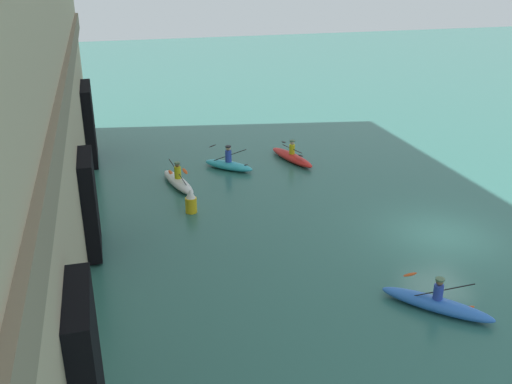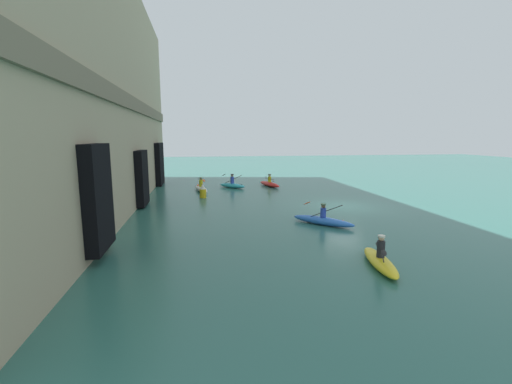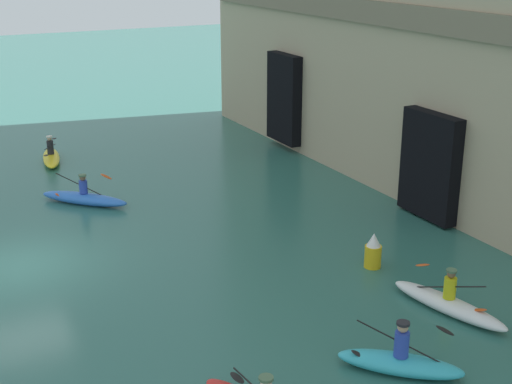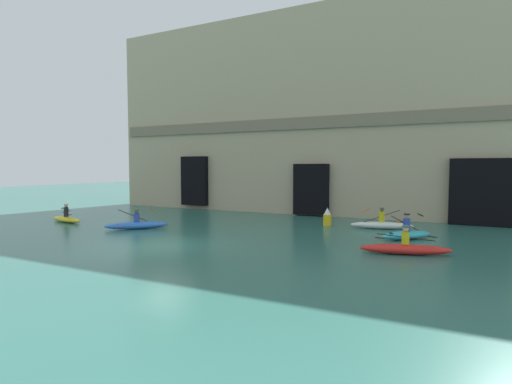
{
  "view_description": "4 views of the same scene",
  "coord_description": "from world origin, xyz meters",
  "px_view_note": "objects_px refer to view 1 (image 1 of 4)",
  "views": [
    {
      "loc": [
        -17.53,
        12.45,
        10.3
      ],
      "look_at": [
        3.94,
        6.63,
        1.0
      ],
      "focal_mm": 40.0,
      "sensor_mm": 36.0,
      "label": 1
    },
    {
      "loc": [
        -21.42,
        9.5,
        4.66
      ],
      "look_at": [
        1.57,
        5.69,
        0.87
      ],
      "focal_mm": 24.0,
      "sensor_mm": 36.0,
      "label": 2
    },
    {
      "loc": [
        20.33,
        -2.53,
        9.02
      ],
      "look_at": [
        1.69,
        7.01,
        1.76
      ],
      "focal_mm": 50.0,
      "sensor_mm": 36.0,
      "label": 3
    },
    {
      "loc": [
        11.77,
        -13.94,
        3.53
      ],
      "look_at": [
        0.53,
        8.18,
        1.97
      ],
      "focal_mm": 28.0,
      "sensor_mm": 36.0,
      "label": 4
    }
  ],
  "objects_px": {
    "kayak_red": "(292,157)",
    "marker_buoy": "(191,202)",
    "kayak_white": "(178,181)",
    "kayak_cyan": "(229,164)",
    "kayak_blue": "(437,303)"
  },
  "relations": [
    {
      "from": "kayak_white",
      "to": "kayak_cyan",
      "type": "distance_m",
      "value": 3.29
    },
    {
      "from": "kayak_white",
      "to": "kayak_blue",
      "type": "xyz_separation_m",
      "value": [
        -12.42,
        -6.34,
        -0.01
      ]
    },
    {
      "from": "kayak_white",
      "to": "marker_buoy",
      "type": "distance_m",
      "value": 3.15
    },
    {
      "from": "kayak_blue",
      "to": "kayak_cyan",
      "type": "bearing_deg",
      "value": -29.91
    },
    {
      "from": "kayak_cyan",
      "to": "kayak_red",
      "type": "distance_m",
      "value": 3.58
    },
    {
      "from": "kayak_cyan",
      "to": "kayak_blue",
      "type": "distance_m",
      "value": 14.5
    },
    {
      "from": "kayak_red",
      "to": "marker_buoy",
      "type": "height_order",
      "value": "kayak_red"
    },
    {
      "from": "kayak_red",
      "to": "marker_buoy",
      "type": "relative_size",
      "value": 3.39
    },
    {
      "from": "kayak_white",
      "to": "kayak_red",
      "type": "distance_m",
      "value": 6.71
    },
    {
      "from": "kayak_white",
      "to": "kayak_red",
      "type": "relative_size",
      "value": 0.96
    },
    {
      "from": "kayak_cyan",
      "to": "kayak_red",
      "type": "xyz_separation_m",
      "value": [
        0.35,
        -3.56,
        -0.02
      ]
    },
    {
      "from": "kayak_white",
      "to": "kayak_red",
      "type": "bearing_deg",
      "value": -85.58
    },
    {
      "from": "kayak_cyan",
      "to": "marker_buoy",
      "type": "height_order",
      "value": "kayak_cyan"
    },
    {
      "from": "kayak_cyan",
      "to": "kayak_blue",
      "type": "xyz_separation_m",
      "value": [
        -14.07,
        -3.5,
        -0.02
      ]
    },
    {
      "from": "kayak_cyan",
      "to": "marker_buoy",
      "type": "bearing_deg",
      "value": 104.25
    }
  ]
}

